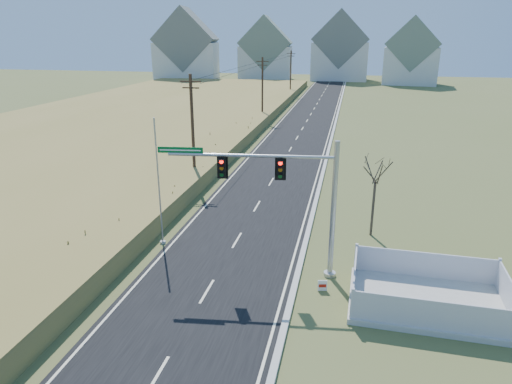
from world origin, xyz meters
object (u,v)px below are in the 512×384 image
fence_enclosure (428,300)px  open_sign (322,286)px  traffic_signal_mast (296,195)px  bare_tree (376,169)px  flagpole (160,196)px

fence_enclosure → open_sign: 4.88m
fence_enclosure → traffic_signal_mast: bearing=167.7°
traffic_signal_mast → open_sign: bearing=-47.6°
traffic_signal_mast → open_sign: 4.63m
bare_tree → flagpole: bearing=-162.6°
open_sign → bare_tree: size_ratio=0.11×
traffic_signal_mast → open_sign: size_ratio=15.89×
traffic_signal_mast → flagpole: flagpole is taller
traffic_signal_mast → bare_tree: size_ratio=1.68×
flagpole → fence_enclosure: bearing=-14.3°
traffic_signal_mast → bare_tree: traffic_signal_mast is taller
open_sign → traffic_signal_mast: bearing=128.0°
bare_tree → open_sign: bearing=-108.9°
flagpole → bare_tree: size_ratio=1.43×
open_sign → flagpole: (-9.82, 3.47, 2.75)m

